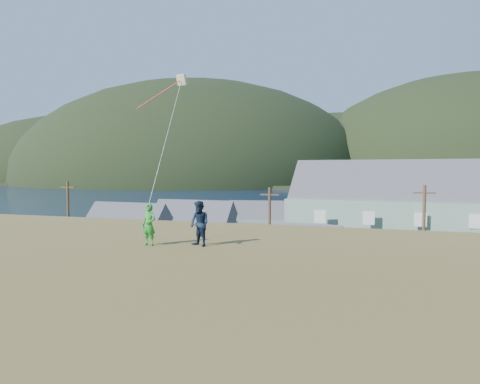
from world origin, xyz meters
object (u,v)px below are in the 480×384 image
at_px(shed_palegreen_far, 266,223).
at_px(kite_flyer_green, 149,225).
at_px(lodge, 465,214).
at_px(kite_flyer_navy, 199,224).
at_px(wharf, 290,224).
at_px(shed_teal, 125,233).
at_px(shed_palegreen_near, 192,228).
at_px(shed_white, 307,248).

distance_m(shed_palegreen_far, kite_flyer_green, 43.61).
xyz_separation_m(lodge, kite_flyer_navy, (-15.58, -37.52, 2.86)).
relative_size(kite_flyer_green, kite_flyer_navy, 0.92).
distance_m(lodge, shed_palegreen_far, 24.14).
relative_size(shed_palegreen_far, kite_flyer_green, 7.37).
bearing_deg(wharf, kite_flyer_green, -84.44).
bearing_deg(kite_flyer_green, shed_palegreen_far, 104.85).
height_order(shed_teal, shed_palegreen_far, shed_teal).
xyz_separation_m(shed_teal, kite_flyer_green, (18.91, -28.19, 5.17)).
relative_size(shed_palegreen_far, kite_flyer_navy, 6.81).
height_order(wharf, shed_palegreen_near, shed_palegreen_near).
distance_m(shed_white, shed_palegreen_far, 16.15).
xyz_separation_m(shed_palegreen_near, kite_flyer_navy, (15.23, -34.02, 5.23)).
bearing_deg(shed_palegreen_far, kite_flyer_navy, -90.02).
relative_size(lodge, kite_flyer_green, 26.08).
bearing_deg(lodge, wharf, 143.12).
relative_size(wharf, lodge, 0.67).
relative_size(wharf, kite_flyer_green, 17.35).
xyz_separation_m(kite_flyer_green, kite_flyer_navy, (1.80, 0.40, 0.06)).
bearing_deg(kite_flyer_green, lodge, 72.10).
bearing_deg(kite_flyer_green, kite_flyer_navy, 19.25).
height_order(shed_white, shed_palegreen_far, shed_palegreen_far).
distance_m(lodge, kite_flyer_green, 41.81).
bearing_deg(kite_flyer_navy, shed_palegreen_near, 140.71).
height_order(lodge, shed_white, lodge).
xyz_separation_m(wharf, shed_palegreen_near, (-7.63, -25.12, 2.33)).
bearing_deg(lodge, shed_white, -143.50).
distance_m(shed_white, kite_flyer_green, 29.29).
xyz_separation_m(wharf, lodge, (23.18, -21.62, 4.70)).
bearing_deg(kite_flyer_navy, shed_teal, 153.29).
bearing_deg(lodge, kite_flyer_green, -108.51).
height_order(wharf, shed_white, shed_white).
bearing_deg(shed_palegreen_near, wharf, 74.39).
relative_size(wharf, shed_palegreen_far, 2.35).
xyz_separation_m(wharf, kite_flyer_navy, (7.60, -59.14, 7.56)).
height_order(shed_white, kite_flyer_navy, kite_flyer_navy).
xyz_separation_m(lodge, shed_teal, (-36.30, -9.73, -2.37)).
xyz_separation_m(wharf, shed_teal, (-13.11, -31.35, 2.33)).
height_order(shed_white, kite_flyer_green, kite_flyer_green).
height_order(wharf, shed_palegreen_far, shed_palegreen_far).
xyz_separation_m(shed_white, shed_palegreen_far, (-7.70, 14.19, 0.53)).
bearing_deg(shed_palegreen_near, kite_flyer_green, -67.41).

